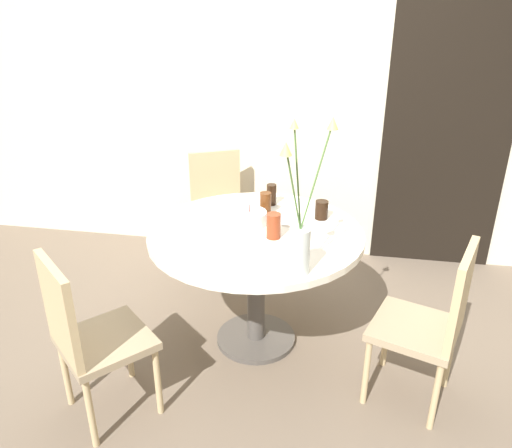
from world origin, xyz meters
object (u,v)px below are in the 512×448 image
at_px(chair_right_flank, 219,206).
at_px(chair_far_back, 433,319).
at_px(chair_left_flank, 87,333).
at_px(flower_vase, 301,235).
at_px(drink_glass_1, 274,226).
at_px(drink_glass_2, 266,204).
at_px(drink_glass_3, 322,210).
at_px(side_plate, 290,219).
at_px(birthday_cake, 249,218).
at_px(drink_glass_0, 271,195).

distance_m(chair_right_flank, chair_far_back, 1.85).
xyz_separation_m(chair_left_flank, flower_vase, (0.95, 0.32, 0.44)).
height_order(chair_left_flank, flower_vase, flower_vase).
distance_m(chair_right_flank, chair_left_flank, 1.64).
xyz_separation_m(drink_glass_1, drink_glass_2, (-0.09, 0.30, 0.00)).
distance_m(drink_glass_2, drink_glass_3, 0.33).
height_order(drink_glass_2, drink_glass_3, drink_glass_2).
bearing_deg(chair_far_back, chair_right_flank, -111.71).
bearing_deg(chair_right_flank, drink_glass_2, -81.55).
bearing_deg(side_plate, flower_vase, -79.59).
xyz_separation_m(chair_far_back, drink_glass_3, (-0.59, 0.57, 0.30)).
bearing_deg(flower_vase, birthday_cake, 123.78).
xyz_separation_m(chair_right_flank, side_plate, (0.62, -0.71, 0.25)).
bearing_deg(chair_right_flank, flower_vase, -87.58).
bearing_deg(drink_glass_3, drink_glass_1, -128.08).
bearing_deg(chair_far_back, chair_left_flank, -56.03).
height_order(drink_glass_0, drink_glass_1, drink_glass_1).
bearing_deg(drink_glass_1, chair_far_back, -18.10).
distance_m(chair_far_back, drink_glass_2, 1.13).
relative_size(chair_far_back, flower_vase, 1.23).
bearing_deg(flower_vase, side_plate, 100.41).
xyz_separation_m(side_plate, drink_glass_3, (0.17, 0.06, 0.05)).
height_order(flower_vase, drink_glass_2, flower_vase).
bearing_deg(chair_left_flank, chair_right_flank, -55.69).
distance_m(drink_glass_0, drink_glass_1, 0.48).
height_order(chair_right_flank, chair_left_flank, same).
xyz_separation_m(chair_left_flank, birthday_cake, (0.61, 0.82, 0.28)).
bearing_deg(drink_glass_2, flower_vase, -67.86).
distance_m(birthday_cake, drink_glass_0, 0.33).
xyz_separation_m(side_plate, drink_glass_0, (-0.15, 0.22, 0.06)).
relative_size(birthday_cake, drink_glass_3, 1.84).
bearing_deg(birthday_cake, drink_glass_2, 65.84).
relative_size(flower_vase, drink_glass_3, 6.74).
height_order(flower_vase, drink_glass_0, flower_vase).
bearing_deg(chair_left_flank, drink_glass_0, -79.31).
xyz_separation_m(birthday_cake, flower_vase, (0.34, -0.50, 0.16)).
relative_size(birthday_cake, drink_glass_2, 1.44).
relative_size(chair_right_flank, chair_far_back, 1.00).
bearing_deg(drink_glass_0, birthday_cake, -104.05).
bearing_deg(drink_glass_0, drink_glass_3, -27.19).
bearing_deg(drink_glass_2, birthday_cake, -114.16).
bearing_deg(drink_glass_1, chair_left_flank, -139.23).
bearing_deg(drink_glass_0, chair_left_flank, -121.38).
bearing_deg(side_plate, chair_left_flank, -132.56).
xyz_separation_m(birthday_cake, drink_glass_2, (0.07, 0.15, 0.03)).
relative_size(chair_right_flank, drink_glass_0, 6.83).
distance_m(chair_left_flank, drink_glass_3, 1.43).
height_order(chair_left_flank, side_plate, chair_left_flank).
bearing_deg(drink_glass_2, chair_left_flank, -125.08).
bearing_deg(chair_right_flank, drink_glass_1, -86.63).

